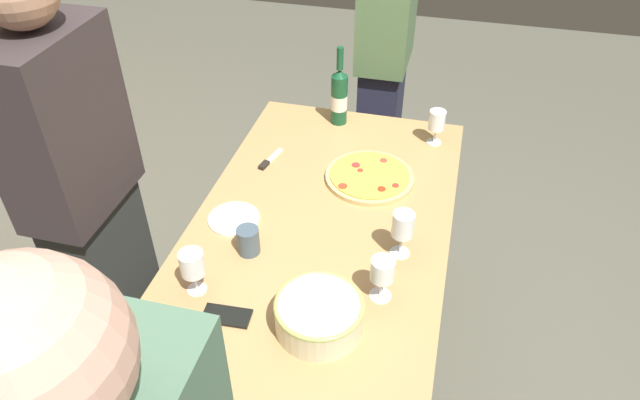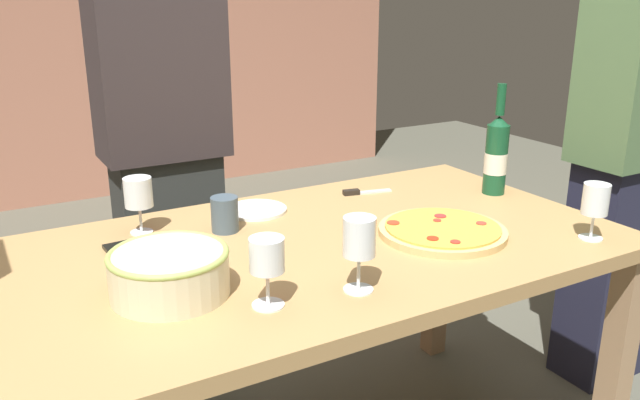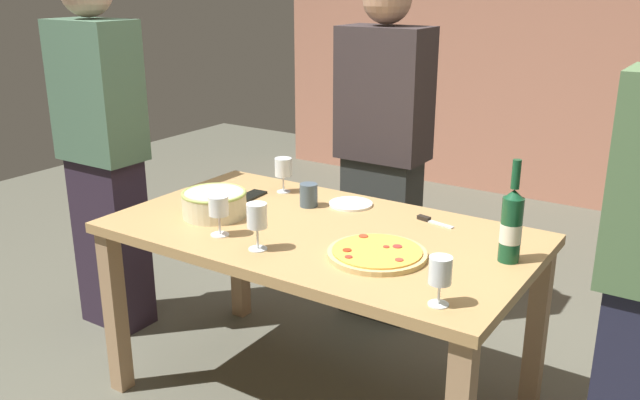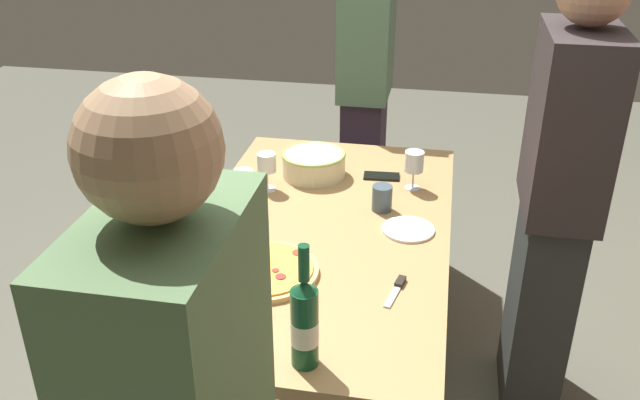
% 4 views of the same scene
% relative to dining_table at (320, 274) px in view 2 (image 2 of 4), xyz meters
% --- Properties ---
extents(dining_table, '(1.60, 0.90, 0.75)m').
position_rel_dining_table_xyz_m(dining_table, '(0.00, 0.00, 0.00)').
color(dining_table, tan).
rests_on(dining_table, ground).
extents(brick_wall_back, '(4.65, 0.16, 2.43)m').
position_rel_dining_table_xyz_m(brick_wall_back, '(0.00, 3.20, 0.56)').
color(brick_wall_back, '#B8775E').
rests_on(brick_wall_back, ground).
extents(pizza, '(0.34, 0.34, 0.03)m').
position_rel_dining_table_xyz_m(pizza, '(0.31, -0.12, 0.10)').
color(pizza, tan).
rests_on(pizza, dining_table).
extents(serving_bowl, '(0.26, 0.26, 0.10)m').
position_rel_dining_table_xyz_m(serving_bowl, '(-0.43, -0.11, 0.15)').
color(serving_bowl, beige).
rests_on(serving_bowl, dining_table).
extents(wine_bottle, '(0.07, 0.07, 0.35)m').
position_rel_dining_table_xyz_m(wine_bottle, '(0.70, 0.09, 0.22)').
color(wine_bottle, '#144729').
rests_on(wine_bottle, dining_table).
extents(wine_glass_near_pizza, '(0.07, 0.07, 0.17)m').
position_rel_dining_table_xyz_m(wine_glass_near_pizza, '(-0.07, -0.29, 0.21)').
color(wine_glass_near_pizza, white).
rests_on(wine_glass_near_pizza, dining_table).
extents(wine_glass_by_bottle, '(0.07, 0.07, 0.16)m').
position_rel_dining_table_xyz_m(wine_glass_by_bottle, '(-0.39, 0.30, 0.20)').
color(wine_glass_by_bottle, white).
rests_on(wine_glass_by_bottle, dining_table).
extents(wine_glass_far_left, '(0.07, 0.07, 0.15)m').
position_rel_dining_table_xyz_m(wine_glass_far_left, '(-0.27, -0.26, 0.20)').
color(wine_glass_far_left, white).
rests_on(wine_glass_far_left, dining_table).
extents(wine_glass_far_right, '(0.07, 0.07, 0.15)m').
position_rel_dining_table_xyz_m(wine_glass_far_right, '(0.63, -0.34, 0.20)').
color(wine_glass_far_right, white).
rests_on(wine_glass_far_right, dining_table).
extents(cup_amber, '(0.07, 0.07, 0.10)m').
position_rel_dining_table_xyz_m(cup_amber, '(-0.19, 0.20, 0.14)').
color(cup_amber, '#435460').
rests_on(cup_amber, dining_table).
extents(side_plate, '(0.18, 0.18, 0.01)m').
position_rel_dining_table_xyz_m(side_plate, '(-0.05, 0.30, 0.10)').
color(side_plate, white).
rests_on(side_plate, dining_table).
extents(cell_phone, '(0.08, 0.15, 0.01)m').
position_rel_dining_table_xyz_m(cell_phone, '(-0.47, 0.17, 0.10)').
color(cell_phone, black).
rests_on(cell_phone, dining_table).
extents(pizza_knife, '(0.16, 0.06, 0.02)m').
position_rel_dining_table_xyz_m(pizza_knife, '(0.32, 0.30, 0.10)').
color(pizza_knife, silver).
rests_on(pizza_knife, dining_table).
extents(person_guest_left, '(0.42, 0.24, 1.68)m').
position_rel_dining_table_xyz_m(person_guest_left, '(-0.16, 0.80, 0.20)').
color(person_guest_left, '#2C2F2D').
rests_on(person_guest_left, ground).
extents(person_guest_right, '(0.40, 0.24, 1.66)m').
position_rel_dining_table_xyz_m(person_guest_right, '(1.21, -0.02, 0.19)').
color(person_guest_right, '#212337').
rests_on(person_guest_right, ground).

